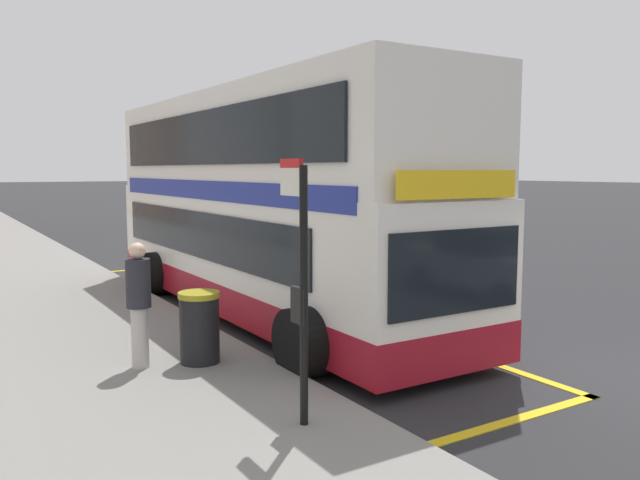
% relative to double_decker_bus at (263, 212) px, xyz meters
% --- Properties ---
extents(ground_plane, '(260.00, 260.00, 0.00)m').
position_rel_double_decker_bus_xyz_m(ground_plane, '(2.46, 24.72, -2.07)').
color(ground_plane, '#28282B').
extents(double_decker_bus, '(3.26, 11.04, 4.40)m').
position_rel_double_decker_bus_xyz_m(double_decker_bus, '(0.00, 0.00, 0.00)').
color(double_decker_bus, white).
rests_on(double_decker_bus, ground).
extents(bus_bay_markings, '(2.98, 13.71, 0.01)m').
position_rel_double_decker_bus_xyz_m(bus_bay_markings, '(-0.05, 0.19, -2.06)').
color(bus_bay_markings, gold).
rests_on(bus_bay_markings, ground).
extents(bus_stop_sign, '(0.09, 0.51, 2.88)m').
position_rel_double_decker_bus_xyz_m(bus_stop_sign, '(-2.39, -5.61, -0.25)').
color(bus_stop_sign, black).
rests_on(bus_stop_sign, pavement_near).
extents(parked_car_grey_across, '(2.09, 4.20, 1.62)m').
position_rel_double_decker_bus_xyz_m(parked_car_grey_across, '(5.34, 18.54, -1.27)').
color(parked_car_grey_across, slate).
rests_on(parked_car_grey_across, ground).
extents(pedestrian_waiting_near_sign, '(0.34, 0.34, 1.77)m').
position_rel_double_decker_bus_xyz_m(pedestrian_waiting_near_sign, '(-3.32, -2.72, -0.96)').
color(pedestrian_waiting_near_sign, '#B7B2AD').
rests_on(pedestrian_waiting_near_sign, pavement_near).
extents(litter_bin, '(0.59, 0.59, 1.03)m').
position_rel_double_decker_bus_xyz_m(litter_bin, '(-2.52, -2.94, -1.41)').
color(litter_bin, black).
rests_on(litter_bin, pavement_near).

